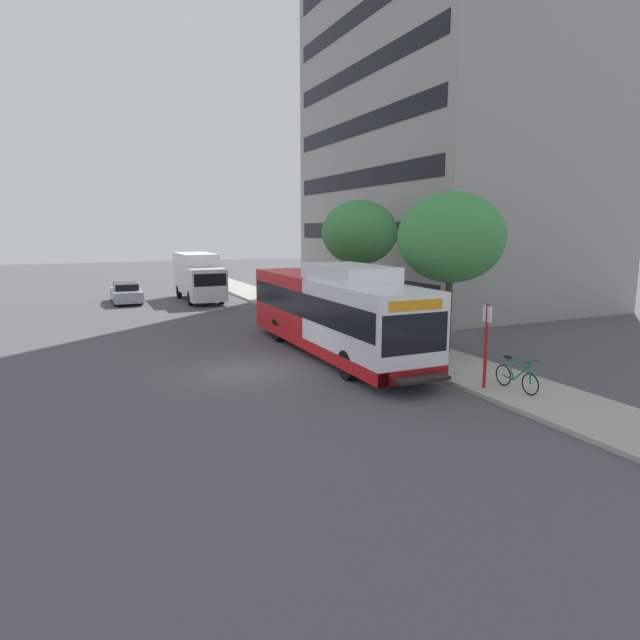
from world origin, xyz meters
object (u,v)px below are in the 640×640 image
(street_tree_mid_block, at_px, (359,233))
(box_truck_background, at_px, (198,276))
(bus_stop_sign_pole, at_px, (486,340))
(street_tree_near_stop, at_px, (451,238))
(transit_bus, at_px, (333,312))
(parked_car_far_lane, at_px, (126,293))
(bicycle_parked, at_px, (517,377))

(street_tree_mid_block, height_order, box_truck_background, street_tree_mid_block)
(bus_stop_sign_pole, xyz_separation_m, street_tree_near_stop, (2.10, 4.59, 2.97))
(transit_bus, relative_size, bus_stop_sign_pole, 4.71)
(bus_stop_sign_pole, distance_m, street_tree_near_stop, 5.86)
(transit_bus, relative_size, street_tree_near_stop, 1.96)
(box_truck_background, bearing_deg, parked_car_far_lane, 169.47)
(transit_bus, height_order, street_tree_mid_block, street_tree_mid_block)
(transit_bus, height_order, parked_car_far_lane, transit_bus)
(bus_stop_sign_pole, distance_m, parked_car_far_lane, 27.21)
(transit_bus, relative_size, parked_car_far_lane, 2.72)
(transit_bus, relative_size, street_tree_mid_block, 1.96)
(bus_stop_sign_pole, distance_m, box_truck_background, 25.29)
(transit_bus, distance_m, bus_stop_sign_pole, 6.82)
(street_tree_near_stop, bearing_deg, box_truck_background, 105.23)
(bicycle_parked, bearing_deg, street_tree_near_stop, 75.08)
(bicycle_parked, bearing_deg, street_tree_mid_block, 83.54)
(street_tree_mid_block, distance_m, parked_car_far_lane, 17.74)
(bus_stop_sign_pole, height_order, parked_car_far_lane, bus_stop_sign_pole)
(street_tree_mid_block, bearing_deg, parked_car_far_lane, 126.82)
(bus_stop_sign_pole, relative_size, street_tree_near_stop, 0.42)
(bicycle_parked, height_order, street_tree_mid_block, street_tree_mid_block)
(bus_stop_sign_pole, bearing_deg, parked_car_far_lane, 107.53)
(bus_stop_sign_pole, relative_size, box_truck_background, 0.37)
(transit_bus, bearing_deg, bicycle_parked, -68.82)
(street_tree_near_stop, height_order, street_tree_mid_block, street_tree_mid_block)
(street_tree_near_stop, relative_size, street_tree_mid_block, 1.00)
(bicycle_parked, relative_size, street_tree_near_stop, 0.28)
(transit_bus, relative_size, box_truck_background, 1.75)
(bus_stop_sign_pole, bearing_deg, box_truck_background, 97.88)
(bicycle_parked, bearing_deg, parked_car_far_lane, 108.57)
(street_tree_near_stop, xyz_separation_m, street_tree_mid_block, (0.06, 7.51, 0.12))
(transit_bus, bearing_deg, street_tree_near_stop, -24.90)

